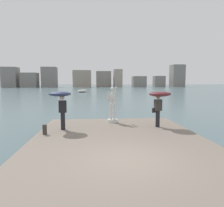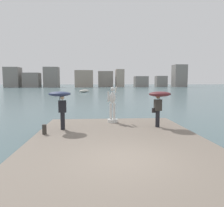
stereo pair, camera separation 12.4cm
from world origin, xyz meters
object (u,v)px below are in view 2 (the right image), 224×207
mooring_bollard (44,129)px  boat_mid (84,91)px  statue_white_figure (112,107)px  onlooker_left (60,99)px  onlooker_right (159,98)px

mooring_bollard → boat_mid: (-0.89, 48.11, -0.25)m
statue_white_figure → onlooker_left: 3.33m
onlooker_left → onlooker_right: (5.15, 0.26, -0.01)m
statue_white_figure → mooring_bollard: 4.36m
onlooker_right → onlooker_left: bearing=-177.1°
onlooker_right → boat_mid: 47.39m
statue_white_figure → onlooker_right: 2.90m
mooring_bollard → onlooker_left: bearing=57.4°
statue_white_figure → boat_mid: statue_white_figure is taller
boat_mid → onlooker_right: bearing=-81.9°
statue_white_figure → mooring_bollard: (-3.36, -2.70, -0.66)m
onlooker_right → boat_mid: onlooker_right is taller
onlooker_right → boat_mid: size_ratio=0.46×
statue_white_figure → mooring_bollard: bearing=-141.2°
boat_mid → statue_white_figure: bearing=-84.7°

